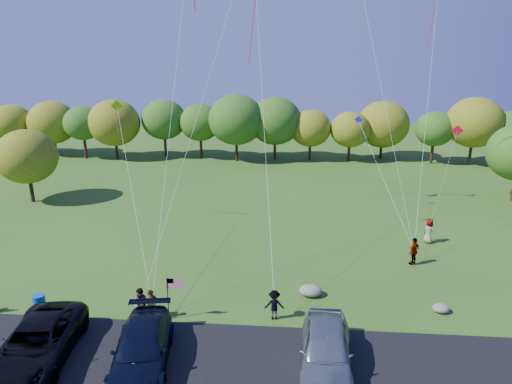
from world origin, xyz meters
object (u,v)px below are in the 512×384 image
flyer_b (141,304)px  trash_barrel (39,303)px  flyer_a (152,305)px  flyer_e (429,231)px  minivan_navy (142,349)px  flyer_c (274,305)px  flyer_d (414,251)px  minivan_dark (37,343)px  minivan_silver (326,349)px

flyer_b → trash_barrel: flyer_b is taller
flyer_a → flyer_e: 21.18m
minivan_navy → trash_barrel: minivan_navy is taller
minivan_navy → flyer_c: size_ratio=3.63×
flyer_a → trash_barrel: (-6.47, 0.28, -0.37)m
flyer_c → trash_barrel: size_ratio=1.66×
flyer_e → flyer_d: bearing=109.0°
flyer_c → flyer_d: flyer_d is taller
flyer_c → trash_barrel: bearing=-3.3°
flyer_c → flyer_e: flyer_e is taller
minivan_dark → trash_barrel: minivan_dark is taller
minivan_dark → minivan_silver: 13.24m
flyer_b → flyer_e: bearing=41.9°
flyer_d → flyer_e: 4.30m
minivan_dark → flyer_d: size_ratio=3.39×
minivan_silver → flyer_b: size_ratio=3.15×
flyer_a → flyer_e: size_ratio=0.95×
flyer_e → minivan_silver: bearing=107.1°
flyer_d → trash_barrel: size_ratio=1.90×
flyer_b → minivan_dark: bearing=-125.3°
minivan_dark → flyer_d: (19.85, 11.76, -0.00)m
minivan_navy → flyer_d: flyer_d is taller
flyer_d → minivan_dark: bearing=-14.0°
flyer_b → flyer_d: bearing=35.2°
minivan_dark → flyer_a: bearing=35.1°
flyer_b → flyer_e: flyer_e is taller
flyer_c → trash_barrel: (-12.96, -0.36, -0.33)m
flyer_c → flyer_a: bearing=0.7°
flyer_a → flyer_e: flyer_e is taller
minivan_silver → minivan_navy: bearing=-173.5°
minivan_dark → minivan_navy: minivan_dark is taller
flyer_a → flyer_d: flyer_d is taller
flyer_a → flyer_d: bearing=-15.5°
minivan_dark → trash_barrel: bearing=112.0°
minivan_silver → flyer_e: size_ratio=3.12×
flyer_e → trash_barrel: flyer_e is taller
minivan_dark → flyer_d: bearing=24.1°
minivan_silver → flyer_e: (8.64, 15.04, -0.12)m
minivan_navy → trash_barrel: size_ratio=6.03×
minivan_dark → minivan_silver: (13.23, 0.51, 0.08)m
flyer_a → flyer_c: flyer_a is taller
minivan_dark → trash_barrel: (-2.21, 4.06, -0.46)m
minivan_navy → flyer_d: 18.97m
minivan_navy → flyer_d: (14.91, 11.73, 0.01)m
minivan_dark → flyer_e: size_ratio=3.52×
minivan_dark → minivan_silver: bearing=-4.3°
minivan_dark → flyer_b: (3.68, 3.78, -0.05)m
flyer_a → trash_barrel: size_ratio=1.74×
minivan_silver → flyer_d: (6.61, 11.25, -0.08)m
minivan_navy → flyer_c: (5.81, 4.39, -0.11)m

